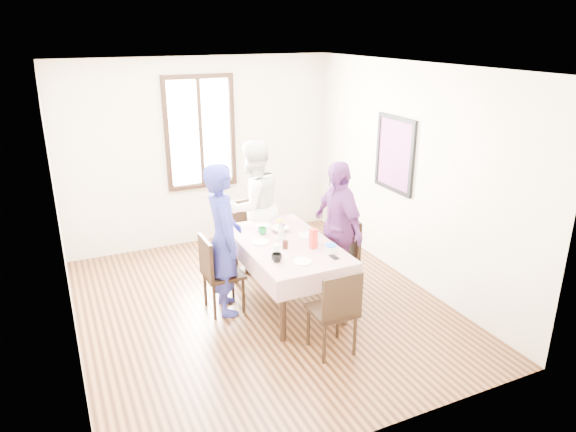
# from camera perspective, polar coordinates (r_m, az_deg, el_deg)

# --- Properties ---
(ground) EXTENTS (4.50, 4.50, 0.00)m
(ground) POSITION_cam_1_polar(r_m,az_deg,el_deg) (6.22, -2.92, -9.74)
(ground) COLOR black
(ground) RESTS_ON ground
(back_wall) EXTENTS (4.00, 0.00, 4.00)m
(back_wall) POSITION_cam_1_polar(r_m,az_deg,el_deg) (7.73, -9.45, 6.79)
(back_wall) COLOR beige
(back_wall) RESTS_ON ground
(right_wall) EXTENTS (0.00, 4.50, 4.50)m
(right_wall) POSITION_cam_1_polar(r_m,az_deg,el_deg) (6.64, 13.11, 4.36)
(right_wall) COLOR beige
(right_wall) RESTS_ON ground
(window_frame) EXTENTS (1.02, 0.06, 1.62)m
(window_frame) POSITION_cam_1_polar(r_m,az_deg,el_deg) (7.65, -9.54, 8.94)
(window_frame) COLOR black
(window_frame) RESTS_ON back_wall
(window_pane) EXTENTS (0.90, 0.02, 1.50)m
(window_pane) POSITION_cam_1_polar(r_m,az_deg,el_deg) (7.66, -9.56, 8.96)
(window_pane) COLOR white
(window_pane) RESTS_ON back_wall
(art_poster) EXTENTS (0.04, 0.76, 0.96)m
(art_poster) POSITION_cam_1_polar(r_m,az_deg,el_deg) (6.81, 11.57, 6.60)
(art_poster) COLOR red
(art_poster) RESTS_ON right_wall
(dining_table) EXTENTS (0.86, 1.56, 0.75)m
(dining_table) POSITION_cam_1_polar(r_m,az_deg,el_deg) (6.12, -0.20, -6.25)
(dining_table) COLOR black
(dining_table) RESTS_ON ground
(tablecloth) EXTENTS (0.98, 1.68, 0.01)m
(tablecloth) POSITION_cam_1_polar(r_m,az_deg,el_deg) (5.96, -0.20, -2.96)
(tablecloth) COLOR #50040F
(tablecloth) RESTS_ON dining_table
(chair_left) EXTENTS (0.43, 0.43, 0.91)m
(chair_left) POSITION_cam_1_polar(r_m,az_deg,el_deg) (5.98, -7.07, -6.23)
(chair_left) COLOR black
(chair_left) RESTS_ON ground
(chair_right) EXTENTS (0.47, 0.47, 0.91)m
(chair_right) POSITION_cam_1_polar(r_m,az_deg,el_deg) (6.43, 5.43, -4.22)
(chair_right) COLOR black
(chair_right) RESTS_ON ground
(chair_far) EXTENTS (0.44, 0.44, 0.91)m
(chair_far) POSITION_cam_1_polar(r_m,az_deg,el_deg) (6.99, -3.89, -2.12)
(chair_far) COLOR black
(chair_far) RESTS_ON ground
(chair_near) EXTENTS (0.42, 0.42, 0.91)m
(chair_near) POSITION_cam_1_polar(r_m,az_deg,el_deg) (5.24, 4.81, -10.15)
(chair_near) COLOR black
(chair_near) RESTS_ON ground
(person_left) EXTENTS (0.49, 0.68, 1.73)m
(person_left) POSITION_cam_1_polar(r_m,az_deg,el_deg) (5.81, -7.06, -2.57)
(person_left) COLOR navy
(person_left) RESTS_ON ground
(person_far) EXTENTS (0.99, 0.86, 1.75)m
(person_far) POSITION_cam_1_polar(r_m,az_deg,el_deg) (6.83, -3.91, 1.08)
(person_far) COLOR silver
(person_far) RESTS_ON ground
(person_right) EXTENTS (0.42, 0.97, 1.63)m
(person_right) POSITION_cam_1_polar(r_m,az_deg,el_deg) (6.28, 5.39, -1.25)
(person_right) COLOR #6D327A
(person_right) RESTS_ON ground
(mug_black) EXTENTS (0.14, 0.14, 0.09)m
(mug_black) POSITION_cam_1_polar(r_m,az_deg,el_deg) (5.48, -1.24, -4.54)
(mug_black) COLOR black
(mug_black) RESTS_ON tablecloth
(mug_flag) EXTENTS (0.15, 0.15, 0.10)m
(mug_flag) POSITION_cam_1_polar(r_m,az_deg,el_deg) (5.94, 2.74, -2.49)
(mug_flag) COLOR red
(mug_flag) RESTS_ON tablecloth
(mug_green) EXTENTS (0.14, 0.14, 0.08)m
(mug_green) POSITION_cam_1_polar(r_m,az_deg,el_deg) (6.19, -2.82, -1.62)
(mug_green) COLOR #0C7226
(mug_green) RESTS_ON tablecloth
(serving_bowl) EXTENTS (0.24, 0.24, 0.05)m
(serving_bowl) POSITION_cam_1_polar(r_m,az_deg,el_deg) (6.27, -0.90, -1.44)
(serving_bowl) COLOR white
(serving_bowl) RESTS_ON tablecloth
(juice_carton) EXTENTS (0.07, 0.07, 0.22)m
(juice_carton) POSITION_cam_1_polar(r_m,az_deg,el_deg) (5.78, 2.79, -2.47)
(juice_carton) COLOR red
(juice_carton) RESTS_ON tablecloth
(butter_tub) EXTENTS (0.13, 0.13, 0.07)m
(butter_tub) POSITION_cam_1_polar(r_m,az_deg,el_deg) (5.74, 4.67, -3.55)
(butter_tub) COLOR white
(butter_tub) RESTS_ON tablecloth
(jam_jar) EXTENTS (0.06, 0.06, 0.09)m
(jam_jar) POSITION_cam_1_polar(r_m,az_deg,el_deg) (5.79, -0.30, -3.12)
(jam_jar) COLOR black
(jam_jar) RESTS_ON tablecloth
(drinking_glass) EXTENTS (0.07, 0.07, 0.10)m
(drinking_glass) POSITION_cam_1_polar(r_m,az_deg,el_deg) (5.67, -1.23, -3.61)
(drinking_glass) COLOR silver
(drinking_glass) RESTS_ON tablecloth
(smartphone) EXTENTS (0.07, 0.13, 0.01)m
(smartphone) POSITION_cam_1_polar(r_m,az_deg,el_deg) (5.60, 5.04, -4.48)
(smartphone) COLOR black
(smartphone) RESTS_ON tablecloth
(flower_vase) EXTENTS (0.07, 0.07, 0.15)m
(flower_vase) POSITION_cam_1_polar(r_m,az_deg,el_deg) (5.98, -0.75, -2.05)
(flower_vase) COLOR silver
(flower_vase) RESTS_ON tablecloth
(plate_left) EXTENTS (0.20, 0.20, 0.01)m
(plate_left) POSITION_cam_1_polar(r_m,az_deg,el_deg) (5.96, -3.01, -2.84)
(plate_left) COLOR white
(plate_left) RESTS_ON tablecloth
(plate_right) EXTENTS (0.20, 0.20, 0.01)m
(plate_right) POSITION_cam_1_polar(r_m,az_deg,el_deg) (6.15, 1.97, -2.09)
(plate_right) COLOR white
(plate_right) RESTS_ON tablecloth
(plate_far) EXTENTS (0.20, 0.20, 0.01)m
(plate_far) POSITION_cam_1_polar(r_m,az_deg,el_deg) (6.48, -2.71, -0.95)
(plate_far) COLOR white
(plate_far) RESTS_ON tablecloth
(plate_near) EXTENTS (0.20, 0.20, 0.01)m
(plate_near) POSITION_cam_1_polar(r_m,az_deg,el_deg) (5.48, 1.58, -4.98)
(plate_near) COLOR white
(plate_near) RESTS_ON tablecloth
(butter_lid) EXTENTS (0.12, 0.12, 0.01)m
(butter_lid) POSITION_cam_1_polar(r_m,az_deg,el_deg) (5.72, 4.68, -3.20)
(butter_lid) COLOR blue
(butter_lid) RESTS_ON butter_tub
(flower_bunch) EXTENTS (0.09, 0.09, 0.10)m
(flower_bunch) POSITION_cam_1_polar(r_m,az_deg,el_deg) (5.94, -0.75, -0.95)
(flower_bunch) COLOR yellow
(flower_bunch) RESTS_ON flower_vase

